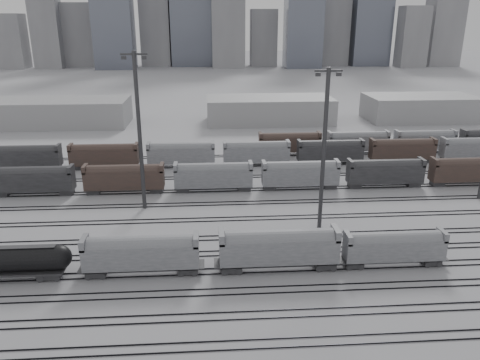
{
  "coord_description": "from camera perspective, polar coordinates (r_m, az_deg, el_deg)",
  "views": [
    {
      "loc": [
        -9.75,
        -53.76,
        31.8
      ],
      "look_at": [
        -4.22,
        26.43,
        4.0
      ],
      "focal_mm": 35.0,
      "sensor_mm": 36.0,
      "label": 1
    }
  ],
  "objects": [
    {
      "name": "bg_string_mid",
      "position": [
        109.39,
        10.92,
        3.35
      ],
      "size": [
        151.0,
        3.0,
        5.6
      ],
      "color": "#242427",
      "rests_on": "ground"
    },
    {
      "name": "warehouse_left",
      "position": [
        159.46,
        -22.45,
        7.6
      ],
      "size": [
        50.0,
        18.0,
        8.0
      ],
      "primitive_type": "cube",
      "color": "#A9AAAC",
      "rests_on": "ground"
    },
    {
      "name": "bg_string_far",
      "position": [
        122.22,
        17.97,
        4.41
      ],
      "size": [
        66.0,
        3.0,
        5.6
      ],
      "color": "#48342D",
      "rests_on": "ground"
    },
    {
      "name": "skyline",
      "position": [
        334.41,
        -0.44,
        19.58
      ],
      "size": [
        316.0,
        22.4,
        95.0
      ],
      "color": "gray",
      "rests_on": "ground"
    },
    {
      "name": "warehouse_mid",
      "position": [
        152.62,
        3.6,
        8.54
      ],
      "size": [
        40.0,
        18.0,
        8.0
      ],
      "primitive_type": "cube",
      "color": "#A9AAAC",
      "rests_on": "ground"
    },
    {
      "name": "warehouse_right",
      "position": [
        166.64,
        21.09,
        8.21
      ],
      "size": [
        35.0,
        18.0,
        8.0
      ],
      "primitive_type": "cube",
      "color": "#A9AAAC",
      "rests_on": "ground"
    },
    {
      "name": "ground",
      "position": [
        63.22,
        5.58,
        -11.22
      ],
      "size": [
        900.0,
        900.0,
        0.0
      ],
      "primitive_type": "plane",
      "color": "silver",
      "rests_on": "ground"
    },
    {
      "name": "light_mast_c",
      "position": [
        71.92,
        10.2,
        3.94
      ],
      "size": [
        4.04,
        0.65,
        25.24
      ],
      "color": "#343436",
      "rests_on": "ground"
    },
    {
      "name": "hopper_car_a",
      "position": [
        62.39,
        -11.95,
        -8.56
      ],
      "size": [
        14.91,
        2.96,
        5.33
      ],
      "color": "#242427",
      "rests_on": "ground"
    },
    {
      "name": "tracks",
      "position": [
        78.61,
        3.53,
        -4.76
      ],
      "size": [
        220.0,
        71.5,
        0.16
      ],
      "color": "black",
      "rests_on": "ground"
    },
    {
      "name": "bg_string_near",
      "position": [
        92.26,
        7.36,
        0.59
      ],
      "size": [
        151.0,
        3.0,
        5.6
      ],
      "color": "gray",
      "rests_on": "ground"
    },
    {
      "name": "light_mast_b",
      "position": [
        80.56,
        -12.19,
        6.11
      ],
      "size": [
        4.32,
        0.69,
        26.99
      ],
      "color": "#343436",
      "rests_on": "ground"
    },
    {
      "name": "hopper_car_b",
      "position": [
        62.29,
        4.76,
        -8.03
      ],
      "size": [
        15.78,
        3.14,
        5.64
      ],
      "color": "#242427",
      "rests_on": "ground"
    },
    {
      "name": "hopper_car_c",
      "position": [
        66.56,
        18.3,
        -7.61
      ],
      "size": [
        13.54,
        2.69,
        4.84
      ],
      "color": "#242427",
      "rests_on": "ground"
    }
  ]
}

